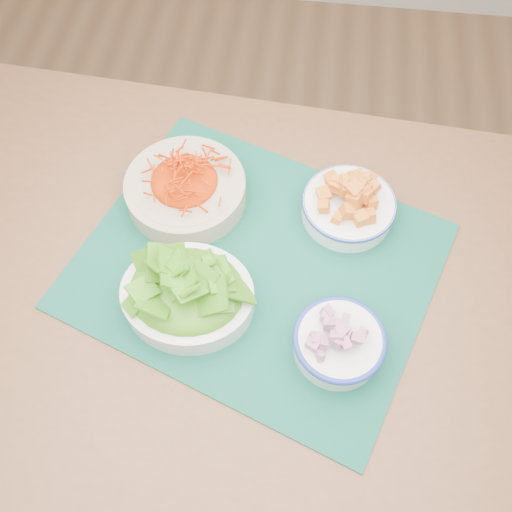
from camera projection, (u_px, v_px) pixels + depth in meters
The scene contains 7 objects.
ground at pixel (252, 459), 1.58m from camera, with size 4.00×4.00×0.00m, color #9F714C.
table at pixel (234, 301), 1.09m from camera, with size 1.38×0.97×0.75m.
placemat at pixel (256, 265), 1.03m from camera, with size 0.61×0.50×0.00m, color #07352A.
carrot_bowl at pixel (185, 186), 1.06m from camera, with size 0.28×0.28×0.09m.
squash_bowl at pixel (349, 203), 1.05m from camera, with size 0.20×0.20×0.08m.
lettuce_bowl at pixel (187, 291), 0.95m from camera, with size 0.23×0.19×0.10m.
onion_bowl at pixel (339, 341), 0.91m from camera, with size 0.15×0.15×0.08m.
Camera 1 is at (0.05, -0.30, 1.65)m, focal length 40.00 mm.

